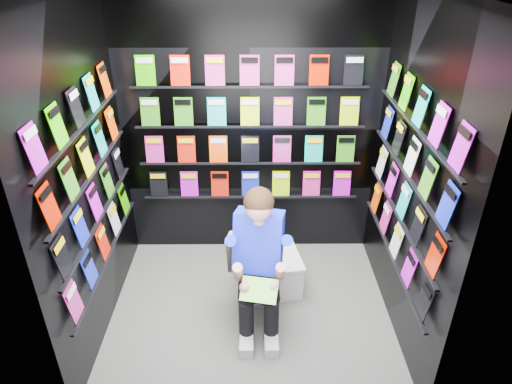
{
  "coord_description": "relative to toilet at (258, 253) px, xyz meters",
  "views": [
    {
      "loc": [
        0.03,
        -2.97,
        2.87
      ],
      "look_at": [
        0.05,
        0.15,
        1.12
      ],
      "focal_mm": 32.0,
      "sensor_mm": 36.0,
      "label": 1
    }
  ],
  "objects": [
    {
      "name": "floor",
      "position": [
        -0.07,
        -0.35,
        -0.37
      ],
      "size": [
        2.4,
        2.4,
        0.0
      ],
      "primitive_type": "plane",
      "color": "#626260",
      "rests_on": "ground"
    },
    {
      "name": "wall_back",
      "position": [
        -0.07,
        0.65,
        0.93
      ],
      "size": [
        2.4,
        0.04,
        2.6
      ],
      "primitive_type": "cube",
      "color": "black",
      "rests_on": "floor"
    },
    {
      "name": "wall_front",
      "position": [
        -0.07,
        -1.35,
        0.93
      ],
      "size": [
        2.4,
        0.04,
        2.6
      ],
      "primitive_type": "cube",
      "color": "black",
      "rests_on": "floor"
    },
    {
      "name": "wall_left",
      "position": [
        -1.27,
        -0.35,
        0.93
      ],
      "size": [
        0.04,
        2.0,
        2.6
      ],
      "primitive_type": "cube",
      "color": "black",
      "rests_on": "floor"
    },
    {
      "name": "wall_right",
      "position": [
        1.13,
        -0.35,
        0.93
      ],
      "size": [
        0.04,
        2.0,
        2.6
      ],
      "primitive_type": "cube",
      "color": "black",
      "rests_on": "floor"
    },
    {
      "name": "comics_back",
      "position": [
        -0.07,
        0.62,
        0.94
      ],
      "size": [
        2.1,
        0.06,
        1.37
      ],
      "primitive_type": null,
      "color": "red",
      "rests_on": "wall_back"
    },
    {
      "name": "comics_left",
      "position": [
        -1.24,
        -0.35,
        0.94
      ],
      "size": [
        0.06,
        1.7,
        1.37
      ],
      "primitive_type": null,
      "color": "red",
      "rests_on": "wall_left"
    },
    {
      "name": "comics_right",
      "position": [
        1.1,
        -0.35,
        0.94
      ],
      "size": [
        0.06,
        1.7,
        1.37
      ],
      "primitive_type": null,
      "color": "red",
      "rests_on": "wall_right"
    },
    {
      "name": "toilet",
      "position": [
        0.0,
        0.0,
        0.0
      ],
      "size": [
        0.56,
        0.82,
        0.73
      ],
      "primitive_type": "imported",
      "rotation": [
        0.0,
        0.0,
        2.95
      ],
      "color": "white",
      "rests_on": "floor"
    },
    {
      "name": "longbox",
      "position": [
        0.25,
        -0.01,
        -0.21
      ],
      "size": [
        0.3,
        0.45,
        0.31
      ],
      "primitive_type": "cube",
      "rotation": [
        0.0,
        0.0,
        0.18
      ],
      "color": "white",
      "rests_on": "floor"
    },
    {
      "name": "longbox_lid",
      "position": [
        0.25,
        -0.01,
        -0.04
      ],
      "size": [
        0.33,
        0.48,
        0.03
      ],
      "primitive_type": "cube",
      "rotation": [
        0.0,
        0.0,
        0.18
      ],
      "color": "white",
      "rests_on": "longbox"
    },
    {
      "name": "reader",
      "position": [
        0.0,
        -0.38,
        0.4
      ],
      "size": [
        0.65,
        0.84,
        1.38
      ],
      "primitive_type": null,
      "rotation": [
        0.0,
        0.0,
        -0.19
      ],
      "color": "#212BCF",
      "rests_on": "toilet"
    },
    {
      "name": "held_comic",
      "position": [
        0.0,
        -0.73,
        0.21
      ],
      "size": [
        0.3,
        0.21,
        0.12
      ],
      "primitive_type": "cube",
      "rotation": [
        -0.96,
        0.0,
        -0.19
      ],
      "color": "green",
      "rests_on": "reader"
    }
  ]
}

